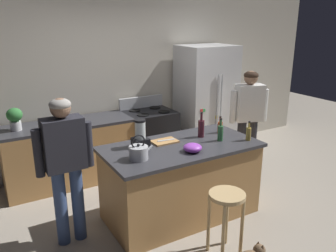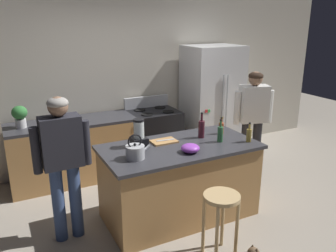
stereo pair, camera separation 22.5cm
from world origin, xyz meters
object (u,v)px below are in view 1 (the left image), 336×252
object	(u,v)px
person_by_sink_right	(248,113)
cutting_board	(165,141)
bar_stool	(226,207)
bottle_vinegar	(248,133)
potted_plant	(15,118)
bottle_olive_oil	(220,133)
kitchen_island	(181,181)
bottle_wine	(201,128)
chef_knife	(166,140)
person_by_island_left	(65,158)
stove_range	(150,138)
tea_kettle	(139,152)
mixing_bowl	(192,148)
bottle_cooking_sauce	(220,127)
refrigerator	(206,102)
blender_appliance	(140,135)

from	to	relation	value
person_by_sink_right	cutting_board	world-z (taller)	person_by_sink_right
bar_stool	bottle_vinegar	xyz separation A→B (m)	(0.79, 0.59, 0.46)
potted_plant	bottle_olive_oil	xyz separation A→B (m)	(2.05, -1.65, -0.07)
kitchen_island	bottle_wine	size ratio (longest dim) A/B	5.73
bottle_wine	bottle_olive_oil	bearing A→B (deg)	-62.45
bar_stool	chef_knife	bearing A→B (deg)	95.13
kitchen_island	bar_stool	size ratio (longest dim) A/B	2.67
bottle_olive_oil	person_by_island_left	bearing A→B (deg)	171.71
stove_range	tea_kettle	world-z (taller)	tea_kettle
person_by_sink_right	bottle_wine	size ratio (longest dim) A/B	5.02
kitchen_island	bottle_vinegar	size ratio (longest dim) A/B	7.67
kitchen_island	chef_knife	xyz separation A→B (m)	(-0.10, 0.18, 0.47)
potted_plant	cutting_board	world-z (taller)	potted_plant
bottle_vinegar	chef_knife	size ratio (longest dim) A/B	1.07
bottle_wine	tea_kettle	distance (m)	1.00
person_by_sink_right	potted_plant	xyz separation A→B (m)	(-3.06, 1.04, 0.12)
bottle_vinegar	stove_range	bearing A→B (deg)	103.15
tea_kettle	chef_knife	bearing A→B (deg)	31.22
mixing_bowl	chef_knife	world-z (taller)	mixing_bowl
bottle_cooking_sauce	refrigerator	bearing A→B (deg)	60.47
blender_appliance	bottle_vinegar	world-z (taller)	blender_appliance
person_by_island_left	tea_kettle	bearing A→B (deg)	-22.25
kitchen_island	blender_appliance	bearing A→B (deg)	155.35
potted_plant	cutting_board	bearing A→B (deg)	-43.43
potted_plant	mixing_bowl	size ratio (longest dim) A/B	1.46
person_by_sink_right	blender_appliance	size ratio (longest dim) A/B	4.96
refrigerator	person_by_sink_right	bearing A→B (deg)	-86.64
bar_stool	blender_appliance	xyz separation A→B (m)	(-0.42, 1.04, 0.51)
person_by_sink_right	bottle_olive_oil	xyz separation A→B (m)	(-1.01, -0.61, 0.04)
refrigerator	blender_appliance	bearing A→B (deg)	-145.03
refrigerator	stove_range	distance (m)	1.17
mixing_bowl	potted_plant	bearing A→B (deg)	131.16
bottle_wine	chef_knife	distance (m)	0.48
bottle_wine	chef_knife	world-z (taller)	bottle_wine
bottle_cooking_sauce	bottle_wine	distance (m)	0.30
refrigerator	cutting_board	xyz separation A→B (m)	(-1.56, -1.32, -0.03)
cutting_board	chef_knife	world-z (taller)	chef_knife
chef_knife	person_by_sink_right	bearing A→B (deg)	19.14
bottle_cooking_sauce	bottle_vinegar	world-z (taller)	bottle_vinegar
stove_range	person_by_island_left	bearing A→B (deg)	-140.39
potted_plant	chef_knife	bearing A→B (deg)	-43.04
tea_kettle	bottle_wine	bearing A→B (deg)	14.49
tea_kettle	chef_knife	world-z (taller)	tea_kettle
person_by_sink_right	mixing_bowl	world-z (taller)	person_by_sink_right
stove_range	mixing_bowl	bearing A→B (deg)	-102.02
tea_kettle	bottle_vinegar	bearing A→B (deg)	-5.48
bar_stool	tea_kettle	size ratio (longest dim) A/B	2.47
blender_appliance	bottle_wine	world-z (taller)	blender_appliance
potted_plant	cutting_board	size ratio (longest dim) A/B	1.00
potted_plant	chef_knife	distance (m)	2.01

